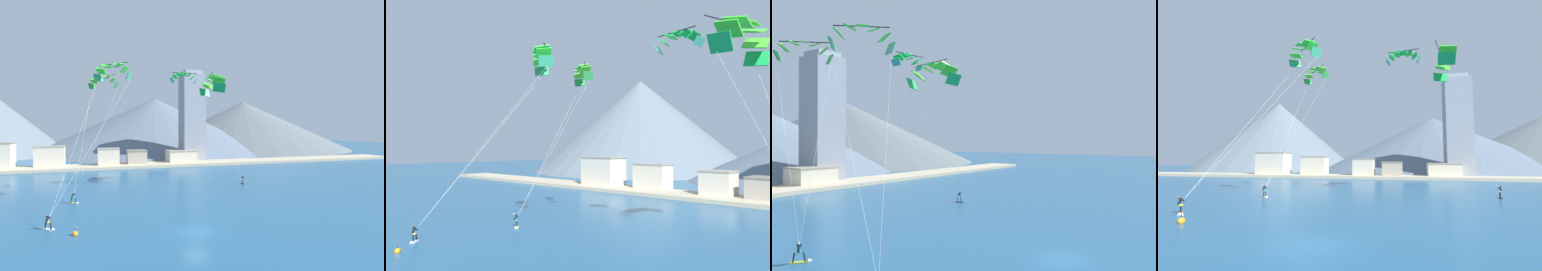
{
  "view_description": "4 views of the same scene",
  "coord_description": "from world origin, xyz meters",
  "views": [
    {
      "loc": [
        -9.91,
        -28.97,
        10.69
      ],
      "look_at": [
        3.53,
        12.22,
        9.68
      ],
      "focal_mm": 28.0,
      "sensor_mm": 36.0,
      "label": 1
    },
    {
      "loc": [
        23.34,
        -9.98,
        9.43
      ],
      "look_at": [
        -3.61,
        17.58,
        10.68
      ],
      "focal_mm": 35.0,
      "sensor_mm": 36.0,
      "label": 2
    },
    {
      "loc": [
        -29.51,
        -11.07,
        9.81
      ],
      "look_at": [
        3.56,
        12.28,
        10.15
      ],
      "focal_mm": 35.0,
      "sensor_mm": 36.0,
      "label": 3
    },
    {
      "loc": [
        5.53,
        -14.43,
        4.94
      ],
      "look_at": [
        -1.48,
        17.34,
        8.03
      ],
      "focal_mm": 24.0,
      "sensor_mm": 36.0,
      "label": 4
    }
  ],
  "objects": [
    {
      "name": "kitesurfer_near_lead",
      "position": [
        -12.73,
        16.5,
        0.56
      ],
      "size": [
        1.58,
        1.44,
        1.78
      ],
      "color": "yellow",
      "rests_on": "ground"
    },
    {
      "name": "kitesurfer_near_trail",
      "position": [
        -14.52,
        5.34,
        0.53
      ],
      "size": [
        1.53,
        1.49,
        1.75
      ],
      "color": "white",
      "rests_on": "ground"
    },
    {
      "name": "parafoil_kite_near_lead",
      "position": [
        -8.48,
        23.2,
        18.56
      ],
      "size": [
        6.87,
        8.62,
        18.24
      ],
      "color": "green"
    },
    {
      "name": "parafoil_kite_near_trail",
      "position": [
        -7.4,
        15.78,
        19.02
      ],
      "size": [
        9.91,
        12.56,
        18.85
      ],
      "color": "#31A069"
    },
    {
      "name": "parafoil_kite_mid_center",
      "position": [
        11.15,
        22.97,
        19.07
      ],
      "size": [
        7.69,
        9.02,
        19.17
      ],
      "color": "green"
    },
    {
      "name": "parafoil_kite_distant_high_outer",
      "position": [
        5.3,
        22.32,
        19.92
      ],
      "size": [
        5.05,
        1.52,
        1.83
      ],
      "color": "teal"
    },
    {
      "name": "race_marker_buoy",
      "position": [
        -11.85,
        2.86,
        0.16
      ],
      "size": [
        0.56,
        0.56,
        1.02
      ],
      "color": "orange",
      "rests_on": "ground"
    },
    {
      "name": "shoreline_strip",
      "position": [
        0.0,
        55.52,
        0.35
      ],
      "size": [
        180.0,
        10.0,
        0.7
      ],
      "primitive_type": "cube",
      "color": "#BCAD8E",
      "rests_on": "ground"
    },
    {
      "name": "shore_building_harbour_front",
      "position": [
        1.6,
        58.08,
        2.24
      ],
      "size": [
        5.56,
        5.7,
        4.45
      ],
      "color": "#A89E8E",
      "rests_on": "ground"
    },
    {
      "name": "shore_building_promenade_mid",
      "position": [
        -21.29,
        58.51,
        3.02
      ],
      "size": [
        7.59,
        4.59,
        6.01
      ],
      "color": "beige",
      "rests_on": "ground"
    },
    {
      "name": "shore_building_quay_east",
      "position": [
        -34.11,
        57.29,
        3.64
      ],
      "size": [
        9.42,
        6.04,
        7.25
      ],
      "color": "beige",
      "rests_on": "ground"
    },
    {
      "name": "shore_building_old_town",
      "position": [
        -6.27,
        57.08,
        2.63
      ],
      "size": [
        5.95,
        4.58,
        5.24
      ],
      "color": "beige",
      "rests_on": "ground"
    },
    {
      "name": "mountain_peak_west_ridge",
      "position": [
        -63.52,
        114.92,
        18.15
      ],
      "size": [
        85.16,
        85.16,
        36.3
      ],
      "color": "slate",
      "rests_on": "ground"
    }
  ]
}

